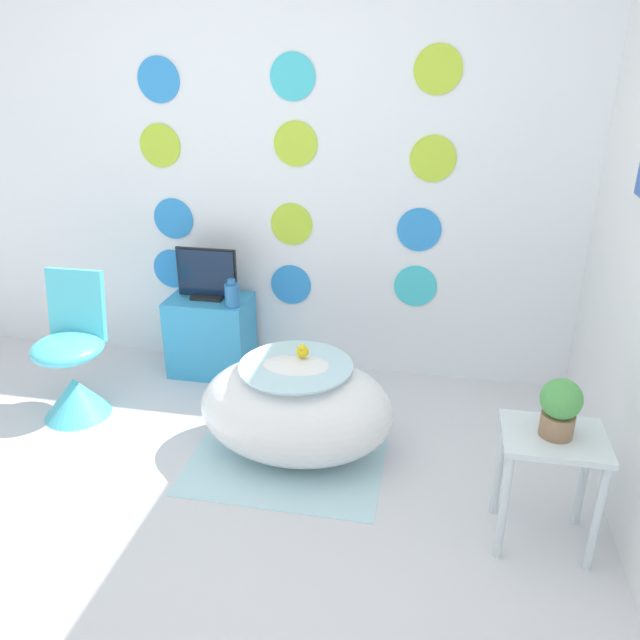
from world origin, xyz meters
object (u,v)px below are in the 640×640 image
object	(u,v)px
chair	(73,371)
potted_plant_left	(560,406)
bathtub	(296,408)
vase	(232,295)
tv	(207,276)

from	to	relation	value
chair	potted_plant_left	xyz separation A→B (m)	(2.35, -0.52, 0.37)
bathtub	chair	world-z (taller)	chair
vase	potted_plant_left	size ratio (longest dim) A/B	0.71
bathtub	chair	bearing A→B (deg)	174.10
bathtub	potted_plant_left	distance (m)	1.22
chair	vase	distance (m)	0.94
tv	potted_plant_left	xyz separation A→B (m)	(1.80, -1.13, 0.00)
tv	potted_plant_left	world-z (taller)	tv
chair	tv	distance (m)	0.90
chair	potted_plant_left	bearing A→B (deg)	-12.40
tv	vase	size ratio (longest dim) A/B	2.22
vase	chair	bearing A→B (deg)	-144.61
chair	vase	xyz separation A→B (m)	(0.73, 0.52, 0.30)
tv	vase	xyz separation A→B (m)	(0.18, -0.10, -0.06)
tv	potted_plant_left	bearing A→B (deg)	-32.21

